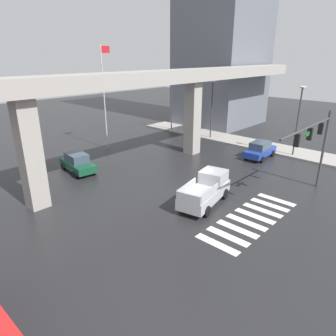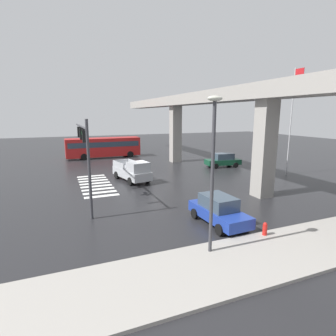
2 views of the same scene
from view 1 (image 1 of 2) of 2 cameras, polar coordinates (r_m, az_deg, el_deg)
name	(u,v)px [view 1 (image 1 of 2)]	position (r m, az deg, el deg)	size (l,w,h in m)	color
ground_plane	(189,196)	(23.26, 4.04, -5.21)	(120.00, 120.00, 0.00)	#232326
crosswalk_stripes	(251,219)	(20.79, 15.28, -9.24)	(8.25, 2.80, 0.01)	silver
elevated_overpass	(128,87)	(25.83, -7.57, 14.82)	(56.11, 2.44, 8.79)	#9E9991
sidewalk_east	(264,146)	(37.31, 17.60, 3.96)	(4.00, 36.00, 0.15)	#9E9991
pickup_truck	(207,190)	(21.98, 7.26, -4.08)	(5.38, 2.88, 2.08)	#A8AAAF
sedan_blue	(260,150)	(32.87, 16.91, 3.29)	(4.37, 2.11, 1.72)	#1E3899
sedan_dark_green	(78,163)	(28.85, -16.65, 0.97)	(2.36, 4.48, 1.72)	#14472D
traffic_signal_mast	(314,138)	(23.80, 25.82, 5.04)	(8.69, 0.32, 6.20)	#38383D
street_lamp_near_corner	(299,113)	(33.83, 23.39, 9.45)	(0.44, 0.70, 7.24)	#38383D
street_lamp_mid_block	(212,103)	(38.71, 8.26, 12.08)	(0.44, 0.70, 7.24)	#38383D
street_lamp_far_north	(171,98)	(42.92, 0.65, 13.09)	(0.44, 0.70, 7.24)	#38383D
fire_hydrant	(260,146)	(35.71, 16.89, 3.92)	(0.24, 0.24, 0.85)	red
flagpole	(104,92)	(34.36, -11.86, 13.89)	(1.16, 0.12, 11.12)	silver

